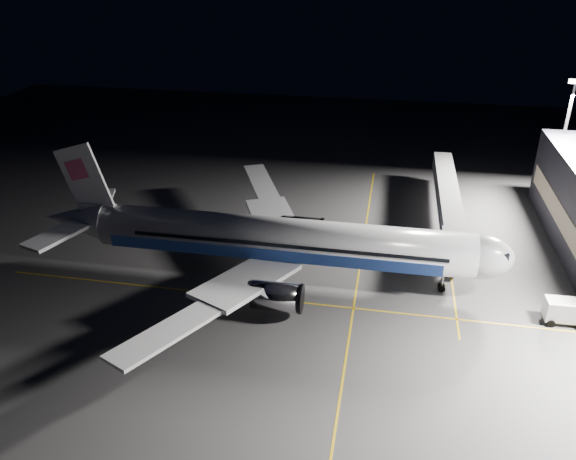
# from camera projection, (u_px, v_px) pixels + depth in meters

# --- Properties ---
(ground) EXTENTS (200.00, 200.00, 0.00)m
(ground) POSITION_uv_depth(u_px,v_px,m) (282.00, 275.00, 74.08)
(ground) COLOR #4C4C4F
(ground) RESTS_ON ground
(guide_line_main) EXTENTS (0.25, 80.00, 0.01)m
(guide_line_main) POSITION_uv_depth(u_px,v_px,m) (357.00, 282.00, 72.40)
(guide_line_main) COLOR gold
(guide_line_main) RESTS_ON ground
(guide_line_cross) EXTENTS (70.00, 0.25, 0.01)m
(guide_line_cross) POSITION_uv_depth(u_px,v_px,m) (272.00, 299.00, 68.80)
(guide_line_cross) COLOR gold
(guide_line_cross) RESTS_ON ground
(guide_line_side) EXTENTS (0.25, 40.00, 0.01)m
(guide_line_side) POSITION_uv_depth(u_px,v_px,m) (448.00, 254.00, 79.17)
(guide_line_side) COLOR gold
(guide_line_side) RESTS_ON ground
(airliner) EXTENTS (61.48, 54.22, 16.64)m
(airliner) POSITION_uv_depth(u_px,v_px,m) (273.00, 239.00, 71.94)
(airliner) COLOR silver
(airliner) RESTS_ON ground
(jet_bridge) EXTENTS (3.60, 34.40, 6.30)m
(jet_bridge) POSITION_uv_depth(u_px,v_px,m) (449.00, 201.00, 84.19)
(jet_bridge) COLOR #B2B2B7
(jet_bridge) RESTS_ON ground
(floodlight_mast_north) EXTENTS (2.40, 0.68, 20.70)m
(floodlight_mast_north) POSITION_uv_depth(u_px,v_px,m) (565.00, 131.00, 89.92)
(floodlight_mast_north) COLOR #59595E
(floodlight_mast_north) RESTS_ON ground
(service_truck) EXTENTS (5.79, 2.70, 2.92)m
(service_truck) POSITION_uv_depth(u_px,v_px,m) (570.00, 311.00, 63.84)
(service_truck) COLOR white
(service_truck) RESTS_ON ground
(baggage_tug) EXTENTS (2.69, 2.20, 1.89)m
(baggage_tug) POSITION_uv_depth(u_px,v_px,m) (281.00, 213.00, 89.49)
(baggage_tug) COLOR black
(baggage_tug) RESTS_ON ground
(safety_cone_a) EXTENTS (0.42, 0.42, 0.64)m
(safety_cone_a) POSITION_uv_depth(u_px,v_px,m) (330.00, 252.00, 79.02)
(safety_cone_a) COLOR #DC5809
(safety_cone_a) RESTS_ON ground
(safety_cone_b) EXTENTS (0.37, 0.37, 0.56)m
(safety_cone_b) POSITION_uv_depth(u_px,v_px,m) (248.00, 254.00, 78.40)
(safety_cone_b) COLOR #DC5809
(safety_cone_b) RESTS_ON ground
(safety_cone_c) EXTENTS (0.40, 0.40, 0.59)m
(safety_cone_c) POSITION_uv_depth(u_px,v_px,m) (268.00, 238.00, 82.82)
(safety_cone_c) COLOR #DC5809
(safety_cone_c) RESTS_ON ground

